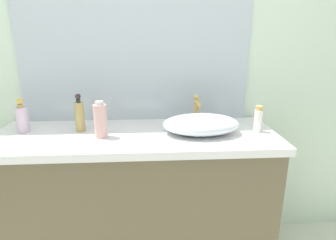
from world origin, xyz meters
The scene contains 9 objects.
bathroom_wall_rear centered at (0.00, 0.73, 1.30)m, with size 6.00×0.06×2.60m, color silver.
vanity_counter centered at (-0.02, 0.42, 0.43)m, with size 1.57×0.55×0.86m.
wall_mirror_panel centered at (-0.02, 0.69, 1.45)m, with size 1.40×0.01×1.19m, color #B2BCC6.
sink_basin centered at (0.34, 0.39, 0.91)m, with size 0.42×0.27×0.11m, color silver.
faucet centered at (0.34, 0.55, 0.96)m, with size 0.03×0.12×0.18m.
soap_dispenser centered at (-0.65, 0.48, 0.94)m, with size 0.07×0.07×0.20m.
lotion_bottle centered at (-0.33, 0.48, 0.95)m, with size 0.05×0.05×0.22m.
perfume_bottle centered at (-0.20, 0.37, 0.95)m, with size 0.07×0.07×0.20m.
spray_can centered at (0.67, 0.40, 0.93)m, with size 0.04×0.04×0.15m.
Camera 1 is at (0.07, -1.07, 1.39)m, focal length 30.20 mm.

